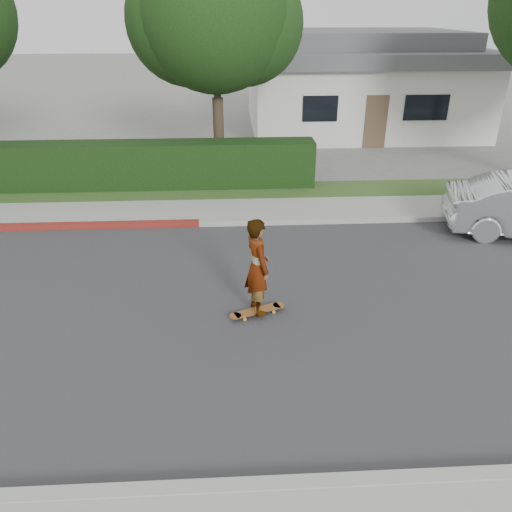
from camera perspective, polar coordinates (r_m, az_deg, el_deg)
The scene contains 11 objects.
ground at distance 9.88m, azimuth -13.45°, elevation -6.12°, with size 120.00×120.00×0.00m, color slate.
road at distance 9.87m, azimuth -13.45°, elevation -6.10°, with size 60.00×8.00×0.01m, color #2D2D30.
curb_near at distance 6.82m, azimuth -19.39°, elevation -24.41°, with size 60.00×0.20×0.15m, color #9E9E99.
curb_far at distance 13.44m, azimuth -10.77°, elevation 3.60°, with size 60.00×0.20×0.15m, color #9E9E99.
sidewalk_far at distance 14.27m, azimuth -10.36°, elevation 4.96°, with size 60.00×1.60×0.12m, color gray.
planting_strip at distance 15.77m, azimuth -9.73°, elevation 7.06°, with size 60.00×1.60×0.10m, color #2D4C1E.
hedge at distance 16.73m, azimuth -20.10°, elevation 9.49°, with size 15.00×1.00×1.50m, color black.
tree_center at distance 17.38m, azimuth -4.76°, elevation 25.47°, with size 5.66×4.84×7.44m.
house at distance 25.15m, azimuth 11.72°, elevation 18.94°, with size 10.60×8.60×4.30m.
skateboard at distance 9.43m, azimuth 0.17°, elevation -6.27°, with size 1.12×0.61×0.10m.
skateboarder at distance 8.96m, azimuth 0.17°, elevation -1.22°, with size 0.67×0.44×1.85m, color white.
Camera 1 is at (1.84, -8.18, 5.21)m, focal length 35.00 mm.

